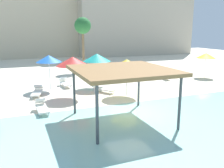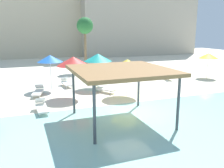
{
  "view_description": "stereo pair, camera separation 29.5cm",
  "coord_description": "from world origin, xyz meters",
  "px_view_note": "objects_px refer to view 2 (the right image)",
  "views": [
    {
      "loc": [
        -6.04,
        -12.34,
        4.79
      ],
      "look_at": [
        -0.31,
        2.0,
        1.3
      ],
      "focal_mm": 38.74,
      "sensor_mm": 36.0,
      "label": 1
    },
    {
      "loc": [
        -5.76,
        -12.44,
        4.79
      ],
      "look_at": [
        -0.31,
        2.0,
        1.3
      ],
      "focal_mm": 38.74,
      "sensor_mm": 36.0,
      "label": 2
    }
  ],
  "objects_px": {
    "lounge_chair_4": "(103,88)",
    "lounge_chair_0": "(166,76)",
    "lounge_chair_3": "(38,91)",
    "beach_umbrella_teal_3": "(98,57)",
    "palm_tree_1": "(85,27)",
    "lounge_chair_1": "(42,106)",
    "beach_umbrella_yellow_0": "(127,64)",
    "beach_umbrella_red_6": "(73,61)",
    "beach_umbrella_blue_1": "(50,59)",
    "lounge_chair_2": "(66,82)",
    "shade_pavilion": "(121,72)",
    "beach_umbrella_yellow_2": "(208,56)"
  },
  "relations": [
    {
      "from": "lounge_chair_0",
      "to": "lounge_chair_4",
      "type": "distance_m",
      "value": 7.96
    },
    {
      "from": "beach_umbrella_yellow_0",
      "to": "lounge_chair_3",
      "type": "distance_m",
      "value": 6.9
    },
    {
      "from": "lounge_chair_4",
      "to": "beach_umbrella_yellow_2",
      "type": "bearing_deg",
      "value": 65.23
    },
    {
      "from": "lounge_chair_1",
      "to": "lounge_chair_4",
      "type": "relative_size",
      "value": 1.0
    },
    {
      "from": "lounge_chair_0",
      "to": "palm_tree_1",
      "type": "xyz_separation_m",
      "value": [
        -6.12,
        7.81,
        4.75
      ]
    },
    {
      "from": "beach_umbrella_red_6",
      "to": "lounge_chair_3",
      "type": "distance_m",
      "value": 3.56
    },
    {
      "from": "beach_umbrella_teal_3",
      "to": "lounge_chair_4",
      "type": "bearing_deg",
      "value": -95.44
    },
    {
      "from": "beach_umbrella_red_6",
      "to": "lounge_chair_3",
      "type": "relative_size",
      "value": 1.47
    },
    {
      "from": "beach_umbrella_blue_1",
      "to": "lounge_chair_0",
      "type": "xyz_separation_m",
      "value": [
        11.15,
        0.28,
        -2.19
      ]
    },
    {
      "from": "shade_pavilion",
      "to": "lounge_chair_4",
      "type": "relative_size",
      "value": 2.54
    },
    {
      "from": "beach_umbrella_yellow_0",
      "to": "lounge_chair_1",
      "type": "height_order",
      "value": "beach_umbrella_yellow_0"
    },
    {
      "from": "shade_pavilion",
      "to": "palm_tree_1",
      "type": "distance_m",
      "value": 17.03
    },
    {
      "from": "beach_umbrella_yellow_2",
      "to": "palm_tree_1",
      "type": "distance_m",
      "value": 13.85
    },
    {
      "from": "beach_umbrella_yellow_0",
      "to": "lounge_chair_2",
      "type": "height_order",
      "value": "beach_umbrella_yellow_0"
    },
    {
      "from": "beach_umbrella_blue_1",
      "to": "lounge_chair_3",
      "type": "distance_m",
      "value": 2.94
    },
    {
      "from": "beach_umbrella_teal_3",
      "to": "lounge_chair_2",
      "type": "height_order",
      "value": "beach_umbrella_teal_3"
    },
    {
      "from": "beach_umbrella_teal_3",
      "to": "lounge_chair_2",
      "type": "bearing_deg",
      "value": 152.47
    },
    {
      "from": "beach_umbrella_yellow_0",
      "to": "beach_umbrella_blue_1",
      "type": "distance_m",
      "value": 6.37
    },
    {
      "from": "beach_umbrella_yellow_0",
      "to": "lounge_chair_3",
      "type": "bearing_deg",
      "value": 158.96
    },
    {
      "from": "beach_umbrella_yellow_0",
      "to": "lounge_chair_0",
      "type": "xyz_separation_m",
      "value": [
        6.15,
        4.23,
        -2.04
      ]
    },
    {
      "from": "lounge_chair_0",
      "to": "shade_pavilion",
      "type": "bearing_deg",
      "value": -32.08
    },
    {
      "from": "beach_umbrella_yellow_2",
      "to": "beach_umbrella_teal_3",
      "type": "bearing_deg",
      "value": -178.93
    },
    {
      "from": "beach_umbrella_blue_1",
      "to": "lounge_chair_0",
      "type": "distance_m",
      "value": 11.36
    },
    {
      "from": "lounge_chair_0",
      "to": "lounge_chair_2",
      "type": "bearing_deg",
      "value": -80.24
    },
    {
      "from": "palm_tree_1",
      "to": "lounge_chair_0",
      "type": "bearing_deg",
      "value": -51.91
    },
    {
      "from": "beach_umbrella_yellow_2",
      "to": "lounge_chair_4",
      "type": "bearing_deg",
      "value": -170.67
    },
    {
      "from": "lounge_chair_4",
      "to": "lounge_chair_0",
      "type": "bearing_deg",
      "value": 75.46
    },
    {
      "from": "lounge_chair_1",
      "to": "lounge_chair_4",
      "type": "bearing_deg",
      "value": 120.43
    },
    {
      "from": "beach_umbrella_blue_1",
      "to": "beach_umbrella_teal_3",
      "type": "bearing_deg",
      "value": -9.66
    },
    {
      "from": "beach_umbrella_yellow_0",
      "to": "lounge_chair_1",
      "type": "xyz_separation_m",
      "value": [
        -6.24,
        -1.54,
        -2.04
      ]
    },
    {
      "from": "lounge_chair_4",
      "to": "palm_tree_1",
      "type": "bearing_deg",
      "value": 138.42
    },
    {
      "from": "beach_umbrella_blue_1",
      "to": "lounge_chair_2",
      "type": "distance_m",
      "value": 2.64
    },
    {
      "from": "beach_umbrella_yellow_0",
      "to": "beach_umbrella_yellow_2",
      "type": "xyz_separation_m",
      "value": [
        10.56,
        3.53,
        -0.17
      ]
    },
    {
      "from": "lounge_chair_0",
      "to": "beach_umbrella_blue_1",
      "type": "bearing_deg",
      "value": -76.62
    },
    {
      "from": "beach_umbrella_red_6",
      "to": "lounge_chair_0",
      "type": "xyz_separation_m",
      "value": [
        9.85,
        3.1,
        -2.26
      ]
    },
    {
      "from": "beach_umbrella_teal_3",
      "to": "lounge_chair_3",
      "type": "xyz_separation_m",
      "value": [
        -4.97,
        -0.94,
        -2.19
      ]
    },
    {
      "from": "beach_umbrella_teal_3",
      "to": "lounge_chair_4",
      "type": "height_order",
      "value": "beach_umbrella_teal_3"
    },
    {
      "from": "beach_umbrella_blue_1",
      "to": "lounge_chair_3",
      "type": "xyz_separation_m",
      "value": [
        -1.16,
        -1.59,
        -2.19
      ]
    },
    {
      "from": "beach_umbrella_yellow_2",
      "to": "lounge_chair_0",
      "type": "distance_m",
      "value": 4.84
    },
    {
      "from": "beach_umbrella_teal_3",
      "to": "lounge_chair_2",
      "type": "xyz_separation_m",
      "value": [
        -2.5,
        1.3,
        -2.19
      ]
    },
    {
      "from": "lounge_chair_4",
      "to": "palm_tree_1",
      "type": "xyz_separation_m",
      "value": [
        1.38,
        10.48,
        4.75
      ]
    },
    {
      "from": "beach_umbrella_teal_3",
      "to": "lounge_chair_1",
      "type": "distance_m",
      "value": 7.34
    },
    {
      "from": "beach_umbrella_red_6",
      "to": "lounge_chair_2",
      "type": "bearing_deg",
      "value": 89.8
    },
    {
      "from": "beach_umbrella_yellow_0",
      "to": "lounge_chair_4",
      "type": "height_order",
      "value": "beach_umbrella_yellow_0"
    },
    {
      "from": "beach_umbrella_blue_1",
      "to": "lounge_chair_1",
      "type": "bearing_deg",
      "value": -102.79
    },
    {
      "from": "lounge_chair_3",
      "to": "beach_umbrella_teal_3",
      "type": "bearing_deg",
      "value": 115.14
    },
    {
      "from": "beach_umbrella_red_6",
      "to": "lounge_chair_0",
      "type": "relative_size",
      "value": 1.47
    },
    {
      "from": "beach_umbrella_blue_1",
      "to": "lounge_chair_4",
      "type": "xyz_separation_m",
      "value": [
        3.65,
        -2.39,
        -2.19
      ]
    },
    {
      "from": "shade_pavilion",
      "to": "lounge_chair_2",
      "type": "bearing_deg",
      "value": 97.75
    },
    {
      "from": "beach_umbrella_teal_3",
      "to": "beach_umbrella_red_6",
      "type": "bearing_deg",
      "value": -139.17
    }
  ]
}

